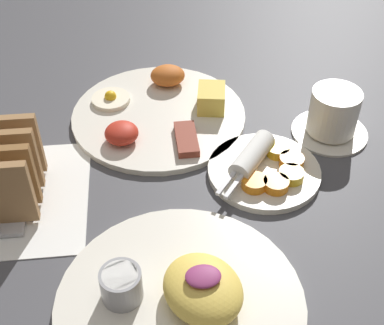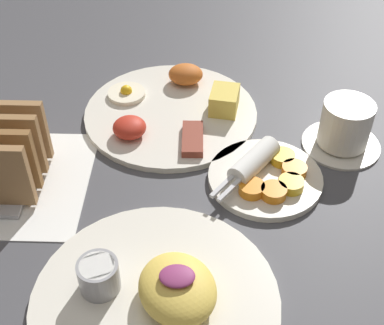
{
  "view_description": "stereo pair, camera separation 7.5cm",
  "coord_description": "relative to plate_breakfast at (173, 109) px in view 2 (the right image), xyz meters",
  "views": [
    {
      "loc": [
        0.01,
        -0.5,
        0.53
      ],
      "look_at": [
        0.07,
        0.06,
        0.03
      ],
      "focal_mm": 50.0,
      "sensor_mm": 36.0,
      "label": 1
    },
    {
      "loc": [
        0.09,
        -0.5,
        0.53
      ],
      "look_at": [
        0.07,
        0.06,
        0.03
      ],
      "focal_mm": 50.0,
      "sensor_mm": 36.0,
      "label": 2
    }
  ],
  "objects": [
    {
      "name": "ground_plane",
      "position": [
        -0.03,
        -0.21,
        -0.01
      ],
      "size": [
        3.0,
        3.0,
        0.0
      ],
      "primitive_type": "plane",
      "color": "#47474C"
    },
    {
      "name": "napkin_flat",
      "position": [
        -0.22,
        -0.17,
        -0.01
      ],
      "size": [
        0.22,
        0.22,
        0.0
      ],
      "color": "white",
      "rests_on": "ground_plane"
    },
    {
      "name": "plate_breakfast",
      "position": [
        0.0,
        0.0,
        0.0
      ],
      "size": [
        0.28,
        0.28,
        0.05
      ],
      "color": "silver",
      "rests_on": "ground_plane"
    },
    {
      "name": "plate_condiments",
      "position": [
        0.14,
        -0.15,
        0.0
      ],
      "size": [
        0.16,
        0.16,
        0.04
      ],
      "color": "silver",
      "rests_on": "ground_plane"
    },
    {
      "name": "plate_foreground",
      "position": [
        0.0,
        -0.36,
        0.0
      ],
      "size": [
        0.29,
        0.29,
        0.06
      ],
      "color": "silver",
      "rests_on": "ground_plane"
    },
    {
      "name": "toast_rack",
      "position": [
        -0.22,
        -0.17,
        0.04
      ],
      "size": [
        0.1,
        0.15,
        0.1
      ],
      "color": "#B7B7BC",
      "rests_on": "ground_plane"
    },
    {
      "name": "coffee_cup",
      "position": [
        0.27,
        -0.07,
        0.03
      ],
      "size": [
        0.12,
        0.12,
        0.08
      ],
      "color": "silver",
      "rests_on": "ground_plane"
    }
  ]
}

